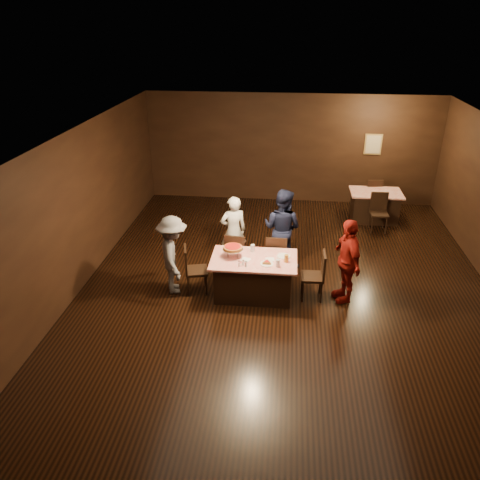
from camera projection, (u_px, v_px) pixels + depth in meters
The scene contains 22 objects.
room at pixel (291, 187), 8.19m from camera, with size 10.00×10.04×3.02m.
main_table at pixel (254, 277), 8.86m from camera, with size 1.60×1.00×0.77m, color #AA100B.
back_table at pixel (374, 206), 12.12m from camera, with size 1.30×0.90×0.77m, color #AE1C0B.
chair_far_left at pixel (237, 253), 9.53m from camera, with size 0.42×0.42×0.95m, color black.
chair_far_right at pixel (276, 255), 9.46m from camera, with size 0.42×0.42×0.95m, color black.
chair_end_left at pixel (196, 270), 8.93m from camera, with size 0.42×0.42×0.95m, color black.
chair_end_right at pixel (312, 276), 8.72m from camera, with size 0.42×0.42×0.95m, color black.
chair_back_near at pixel (379, 213), 11.45m from camera, with size 0.42×0.42×0.95m, color black.
chair_back_far at pixel (371, 195), 12.61m from camera, with size 0.42×0.42×0.95m, color black.
diner_white_jacket at pixel (233, 231), 9.82m from camera, with size 0.56×0.37×1.53m, color silver.
diner_navy_hoodie at pixel (282, 228), 9.70m from camera, with size 0.84×0.65×1.72m, color black.
diner_grey_knit at pixel (173, 255), 8.83m from camera, with size 1.00×0.57×1.55m, color slate.
diner_red_shirt at pixel (347, 260), 8.54m from camera, with size 0.95×0.40×1.63m, color maroon.
pizza_stand at pixel (233, 248), 8.70m from camera, with size 0.38×0.38×0.22m.
plate_with_slice at pixel (267, 263), 8.50m from camera, with size 0.25×0.25×0.06m.
plate_empty at pixel (284, 256), 8.77m from camera, with size 0.25×0.25×0.01m, color white.
glass_front_right at pixel (278, 263), 8.40m from camera, with size 0.08×0.08×0.14m, color silver.
glass_amber at pixel (286, 258), 8.56m from camera, with size 0.08×0.08×0.14m, color #BF7F26.
glass_back at pixel (253, 248), 8.94m from camera, with size 0.08×0.08×0.14m, color silver.
condiments at pixel (243, 263), 8.44m from camera, with size 0.17×0.10×0.09m.
napkin_center at pixel (270, 259), 8.66m from camera, with size 0.16×0.16×0.01m, color white.
napkin_left at pixel (246, 260), 8.66m from camera, with size 0.16×0.16×0.01m, color white.
Camera 1 is at (-0.07, -7.81, 4.89)m, focal length 35.00 mm.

